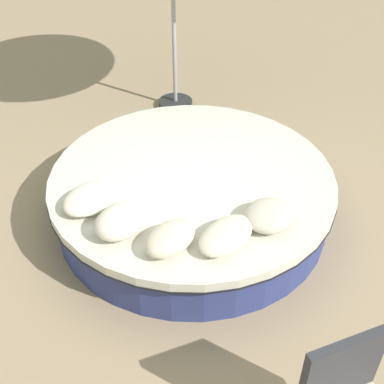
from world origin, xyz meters
The scene contains 7 objects.
ground_plane centered at (0.00, 0.00, 0.00)m, with size 16.00×16.00×0.00m, color #9E8466.
round_bed centered at (0.00, 0.00, 0.25)m, with size 2.67×2.67×0.49m.
throw_pillow_0 centered at (-0.88, 0.38, 0.56)m, with size 0.54×0.40×0.15m, color silver.
throw_pillow_1 centered at (-0.94, -0.06, 0.60)m, with size 0.46×0.37×0.22m, color silver.
throw_pillow_2 centered at (-0.82, -0.48, 0.58)m, with size 0.47×0.31×0.19m, color beige.
throw_pillow_3 centered at (-0.50, -0.78, 0.57)m, with size 0.55×0.33×0.16m, color beige.
throw_pillow_4 centered at (-0.09, -0.91, 0.58)m, with size 0.44×0.39×0.17m, color beige.
Camera 1 is at (-2.90, -2.51, 3.37)m, focal length 48.35 mm.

